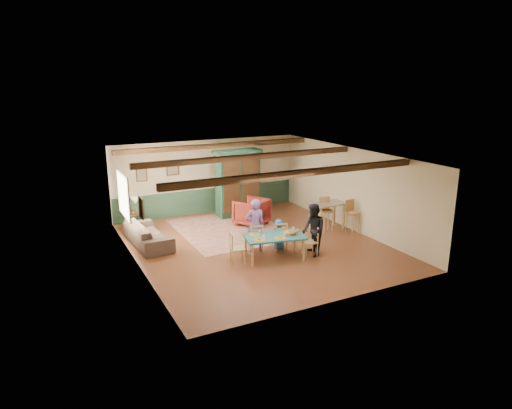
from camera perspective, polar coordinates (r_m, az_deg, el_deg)
name	(u,v)px	position (r m, az deg, el deg)	size (l,w,h in m)	color
floor	(256,245)	(13.72, 0.03, -5.10)	(8.00, 8.00, 0.00)	#572A18
wall_back	(207,177)	(16.88, -6.10, 3.49)	(7.00, 0.02, 2.70)	beige
wall_left	(136,217)	(12.20, -14.82, -1.56)	(0.02, 8.00, 2.70)	beige
wall_right	(352,189)	(15.16, 11.94, 1.89)	(0.02, 8.00, 2.70)	beige
ceiling	(256,156)	(13.02, 0.04, 6.10)	(7.00, 8.00, 0.02)	silver
wainscot_back	(208,200)	(17.07, -6.00, 0.52)	(6.95, 0.03, 0.90)	#223F2C
ceiling_beam_front	(299,173)	(11.07, 5.42, 3.92)	(6.95, 0.16, 0.16)	black
ceiling_beam_mid	(250,157)	(13.39, -0.74, 5.97)	(6.95, 0.16, 0.16)	black
ceiling_beam_back	(217,146)	(15.74, -4.93, 7.32)	(6.95, 0.16, 0.16)	black
window_left	(123,195)	(13.77, -16.27, 1.10)	(0.06, 1.60, 1.30)	white
picture_left_wall	(141,208)	(11.53, -14.16, -0.42)	(0.04, 0.42, 0.52)	gray
picture_back_a	(173,168)	(16.36, -10.38, 4.55)	(0.45, 0.04, 0.55)	gray
picture_back_b	(142,175)	(16.12, -14.11, 3.64)	(0.38, 0.04, 0.48)	gray
dining_table	(274,247)	(12.58, 2.32, -5.39)	(1.63, 0.90, 0.68)	#1D5D59
dining_chair_far_left	(256,238)	(13.04, -0.05, -4.19)	(0.38, 0.40, 0.86)	tan
dining_chair_far_right	(280,236)	(13.24, 2.99, -3.92)	(0.38, 0.40, 0.86)	tan
dining_chair_end_left	(238,248)	(12.30, -2.32, -5.44)	(0.38, 0.40, 0.86)	tan
dining_chair_end_right	(310,241)	(12.88, 6.76, -4.56)	(0.38, 0.40, 0.86)	tan
person_man	(255,225)	(13.00, -0.13, -2.64)	(0.57, 0.37, 1.56)	slate
person_woman	(313,230)	(12.81, 7.18, -3.19)	(0.72, 0.56, 1.49)	black
person_child	(279,234)	(13.29, 2.89, -3.72)	(0.44, 0.29, 0.91)	#2857A0
cat	(293,233)	(12.51, 4.64, -3.51)	(0.33, 0.13, 0.16)	#BE6221
place_setting_near_left	(259,238)	(12.11, 0.41, -4.23)	(0.36, 0.27, 0.11)	gold
place_setting_near_center	(280,236)	(12.27, 3.06, -3.99)	(0.36, 0.27, 0.11)	gold
place_setting_far_left	(255,233)	(12.52, -0.14, -3.56)	(0.36, 0.27, 0.11)	gold
place_setting_far_right	(289,230)	(12.80, 4.17, -3.18)	(0.36, 0.27, 0.11)	gold
area_rug	(231,230)	(15.11, -3.19, -3.14)	(3.25, 3.86, 0.01)	#C2AA8C
armoire	(238,183)	(16.43, -2.31, 2.69)	(1.69, 0.68, 2.39)	#143322
armchair	(252,212)	(15.48, -0.56, -0.93)	(0.97, 1.00, 0.91)	#4E110F
sofa	(148,234)	(14.03, -13.35, -3.61)	(2.29, 0.89, 0.67)	#342821
end_table	(137,221)	(15.57, -14.69, -2.01)	(0.46, 0.46, 0.57)	black
table_lamp	(136,205)	(15.42, -14.83, -0.08)	(0.29, 0.29, 0.52)	tan
counter_table	(327,217)	(15.09, 8.91, -1.52)	(1.11, 0.65, 0.93)	tan
bar_stool_left	(326,215)	(14.94, 8.79, -1.29)	(0.40, 0.44, 1.12)	tan
bar_stool_right	(353,217)	(14.91, 12.01, -1.54)	(0.39, 0.42, 1.09)	tan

